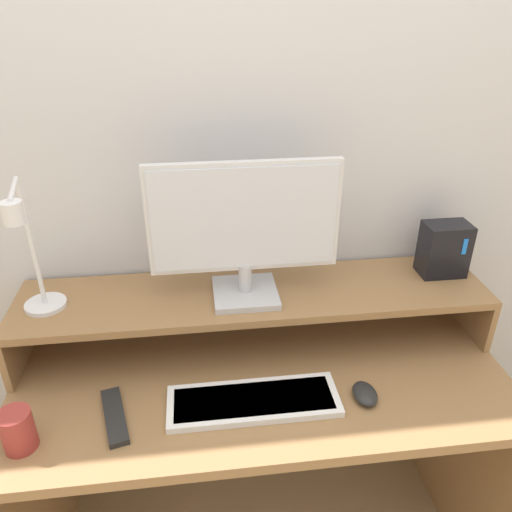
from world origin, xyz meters
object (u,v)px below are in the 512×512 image
object	(u,v)px
monitor	(244,228)
desk_lamp	(32,261)
mug	(18,430)
keyboard	(254,401)
router_dock	(444,249)
remote_control	(115,416)
mouse	(365,394)

from	to	relation	value
monitor	desk_lamp	bearing A→B (deg)	-175.22
mug	keyboard	bearing A→B (deg)	6.81
desk_lamp	keyboard	xyz separation A→B (m)	(0.52, -0.20, -0.33)
router_dock	remote_control	size ratio (longest dim) A/B	0.84
monitor	router_dock	bearing A→B (deg)	4.82
remote_control	mug	bearing A→B (deg)	-163.56
keyboard	desk_lamp	bearing A→B (deg)	158.84
mug	remote_control	bearing A→B (deg)	16.44
monitor	mug	bearing A→B (deg)	-150.48
desk_lamp	router_dock	xyz separation A→B (m)	(1.13, 0.09, -0.09)
router_dock	remote_control	xyz separation A→B (m)	(-0.95, -0.30, -0.24)
desk_lamp	mug	bearing A→B (deg)	-94.34
monitor	keyboard	world-z (taller)	monitor
keyboard	mug	distance (m)	0.55
desk_lamp	router_dock	bearing A→B (deg)	4.80
keyboard	mug	world-z (taller)	mug
mouse	keyboard	bearing A→B (deg)	176.96
mouse	remote_control	distance (m)	0.63
monitor	router_dock	world-z (taller)	monitor
monitor	keyboard	bearing A→B (deg)	-91.65
router_dock	keyboard	bearing A→B (deg)	-153.81
router_dock	mug	distance (m)	1.22
desk_lamp	mouse	world-z (taller)	desk_lamp
desk_lamp	mug	world-z (taller)	desk_lamp
desk_lamp	remote_control	xyz separation A→B (m)	(0.18, -0.21, -0.33)
monitor	router_dock	size ratio (longest dim) A/B	3.11
router_dock	mouse	distance (m)	0.51
desk_lamp	mouse	distance (m)	0.90
router_dock	mouse	world-z (taller)	router_dock
router_dock	remote_control	bearing A→B (deg)	-162.26
monitor	mug	size ratio (longest dim) A/B	4.96
desk_lamp	router_dock	size ratio (longest dim) A/B	2.27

